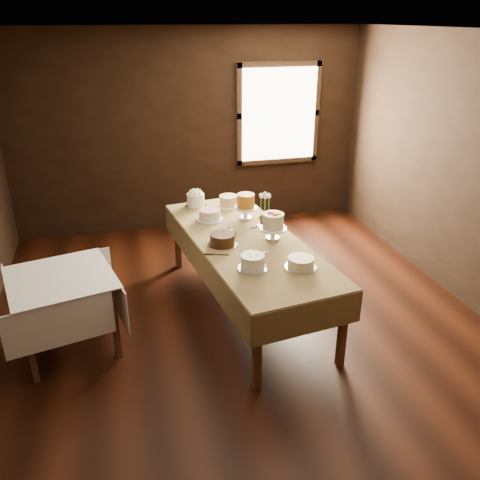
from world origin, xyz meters
The scene contains 20 objects.
floor centered at (0.00, 0.00, 0.00)m, with size 5.00×6.00×0.01m, color black.
ceiling centered at (0.00, 0.00, 2.80)m, with size 5.00×6.00×0.01m, color beige.
wall_back centered at (0.00, 3.00, 1.40)m, with size 5.00×0.02×2.80m, color black.
window centered at (1.30, 2.94, 1.60)m, with size 1.10×0.05×1.30m, color #FFEABF.
display_table centered at (0.14, 0.49, 0.75)m, with size 1.35×2.72×0.81m.
side_table centered at (-1.67, 0.23, 0.68)m, with size 1.09×1.09×0.77m.
cake_meringue centered at (-0.19, 1.59, 0.89)m, with size 0.28×0.28×0.16m.
cake_speckled centered at (0.20, 1.50, 0.87)m, with size 0.31×0.31×0.13m.
cake_lattice centered at (-0.11, 1.13, 0.86)m, with size 0.34×0.34×0.11m.
cake_caramel centered at (0.29, 1.06, 0.94)m, with size 0.26×0.26×0.30m.
cake_chocolate centered at (-0.12, 0.43, 0.87)m, with size 0.35×0.35×0.12m.
cake_flowers centered at (0.41, 0.45, 0.93)m, with size 0.30×0.30×0.29m.
cake_swirl centered at (0.03, -0.15, 0.88)m, with size 0.29×0.29×0.14m.
cake_cream centered at (0.46, -0.24, 0.86)m, with size 0.30×0.30×0.10m.
cake_server_a centered at (0.22, 0.16, 0.81)m, with size 0.24×0.03×0.01m, color silver.
cake_server_c centered at (0.05, 0.81, 0.81)m, with size 0.24×0.03×0.01m, color silver.
cake_server_d centered at (0.42, 0.86, 0.81)m, with size 0.24×0.03×0.01m, color silver.
cake_server_e centered at (-0.19, 0.20, 0.81)m, with size 0.24×0.03×0.01m, color silver.
flower_vase centered at (0.47, 0.90, 0.87)m, with size 0.12×0.12×0.13m, color #2D2823.
flower_bouquet centered at (0.47, 0.90, 1.06)m, with size 0.14×0.14×0.20m, color white, non-canonical shape.
Camera 1 is at (-1.10, -4.01, 2.92)m, focal length 37.36 mm.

